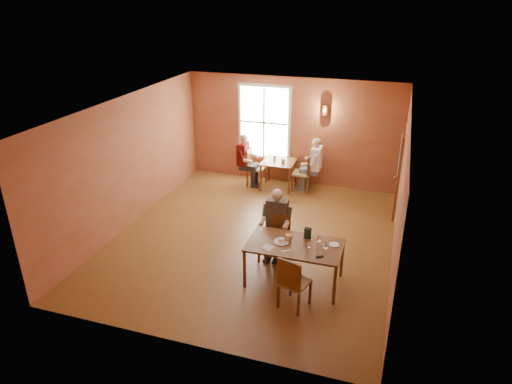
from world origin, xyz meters
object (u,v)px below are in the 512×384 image
(diner_main, at_px, (277,230))
(diner_white, at_px, (303,166))
(chair_diner_white, at_px, (302,172))
(chair_diner_maroon, at_px, (257,167))
(diner_maroon, at_px, (256,161))
(main_table, at_px, (294,263))
(chair_empty, at_px, (295,281))
(chair_diner_main, at_px, (278,239))
(second_table, at_px, (279,174))

(diner_main, relative_size, diner_white, 0.97)
(diner_main, xyz_separation_m, chair_diner_white, (-0.32, 3.70, -0.18))
(chair_diner_maroon, relative_size, diner_maroon, 0.74)
(diner_white, relative_size, chair_diner_maroon, 1.36)
(main_table, bearing_deg, chair_diner_maroon, 116.12)
(chair_empty, height_order, chair_diner_maroon, chair_diner_maroon)
(chair_diner_white, bearing_deg, diner_maroon, 90.00)
(chair_diner_main, distance_m, diner_main, 0.22)
(chair_diner_maroon, height_order, diner_maroon, diner_maroon)
(diner_main, relative_size, chair_diner_maroon, 1.32)
(main_table, bearing_deg, chair_diner_main, 127.57)
(chair_empty, bearing_deg, diner_maroon, 132.60)
(chair_diner_white, xyz_separation_m, diner_white, (0.03, 0.00, 0.20))
(diner_main, distance_m, second_table, 3.83)
(chair_diner_main, xyz_separation_m, diner_main, (0.00, -0.03, 0.22))
(main_table, relative_size, chair_diner_maroon, 1.64)
(chair_empty, bearing_deg, second_table, 125.89)
(chair_diner_white, bearing_deg, chair_empty, -168.81)
(chair_empty, distance_m, diner_maroon, 5.53)
(chair_empty, height_order, diner_maroon, diner_maroon)
(chair_empty, xyz_separation_m, chair_diner_maroon, (-2.29, 5.02, 0.03))
(diner_white, height_order, diner_maroon, diner_white)
(chair_empty, xyz_separation_m, diner_maroon, (-2.32, 5.02, 0.21))
(main_table, relative_size, diner_maroon, 1.21)
(chair_empty, xyz_separation_m, chair_diner_white, (-0.99, 5.02, 0.02))
(chair_diner_white, distance_m, diner_white, 0.20)
(chair_empty, relative_size, diner_maroon, 0.71)
(chair_empty, relative_size, second_table, 1.14)
(chair_diner_white, height_order, diner_maroon, diner_maroon)
(diner_main, distance_m, diner_white, 3.71)
(main_table, bearing_deg, chair_empty, -75.90)
(main_table, xyz_separation_m, diner_maroon, (-2.15, 4.32, 0.31))
(main_table, distance_m, diner_maroon, 4.83)
(diner_main, height_order, second_table, diner_main)
(diner_main, bearing_deg, diner_maroon, -65.99)
(diner_white, bearing_deg, chair_diner_main, -175.53)
(diner_main, height_order, chair_empty, diner_main)
(chair_empty, relative_size, diner_white, 0.70)
(chair_diner_maroon, bearing_deg, chair_diner_main, 23.79)
(diner_main, relative_size, chair_empty, 1.39)
(chair_diner_maroon, bearing_deg, diner_maroon, -90.00)
(chair_diner_main, distance_m, chair_diner_white, 3.68)
(chair_diner_main, xyz_separation_m, chair_diner_white, (-0.32, 3.67, 0.04))
(chair_diner_white, bearing_deg, diner_main, -175.10)
(chair_diner_main, relative_size, second_table, 1.09)
(main_table, xyz_separation_m, diner_white, (-0.79, 4.32, 0.32))
(chair_diner_main, relative_size, diner_white, 0.66)
(chair_empty, relative_size, chair_diner_maroon, 0.95)
(diner_main, distance_m, diner_maroon, 4.05)
(diner_main, height_order, diner_maroon, diner_maroon)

